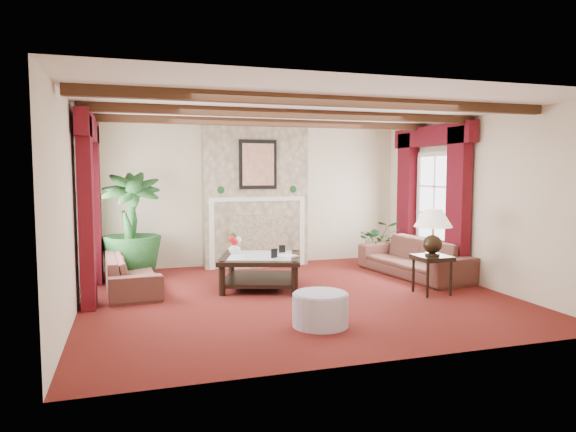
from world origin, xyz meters
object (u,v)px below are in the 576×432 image
object	(u,v)px
coffee_table	(261,272)
ottoman	(320,310)
sofa_right	(414,251)
side_table	(432,275)
potted_palm	(131,249)
sofa_left	(132,267)

from	to	relation	value
coffee_table	ottoman	bearing A→B (deg)	-66.96
sofa_right	side_table	world-z (taller)	sofa_right
potted_palm	side_table	size ratio (longest dim) A/B	3.17
sofa_right	sofa_left	bearing A→B (deg)	-101.76
coffee_table	ottoman	world-z (taller)	coffee_table
sofa_left	side_table	world-z (taller)	sofa_left
side_table	sofa_right	bearing A→B (deg)	70.78
sofa_left	ottoman	bearing A→B (deg)	-144.20
sofa_left	side_table	size ratio (longest dim) A/B	3.33
coffee_table	ottoman	distance (m)	2.17
sofa_right	coffee_table	world-z (taller)	sofa_right
sofa_left	sofa_right	distance (m)	4.73
sofa_right	side_table	xyz separation A→B (m)	(-0.44, -1.25, -0.14)
potted_palm	ottoman	size ratio (longest dim) A/B	2.76
sofa_right	ottoman	bearing A→B (deg)	-57.12
sofa_left	potted_palm	bearing A→B (deg)	-3.76
sofa_right	coffee_table	bearing A→B (deg)	-96.05
sofa_right	ottoman	distance (m)	3.46
sofa_left	sofa_right	xyz separation A→B (m)	(4.72, -0.29, 0.06)
sofa_right	side_table	bearing A→B (deg)	-27.51
potted_palm	side_table	distance (m)	4.94
side_table	coffee_table	bearing A→B (deg)	153.89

